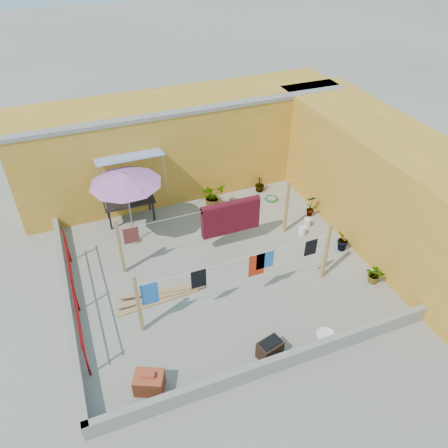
# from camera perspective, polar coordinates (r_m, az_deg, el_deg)

# --- Properties ---
(ground) EXTENTS (80.00, 80.00, 0.00)m
(ground) POSITION_cam_1_polar(r_m,az_deg,el_deg) (12.39, -0.72, -5.67)
(ground) COLOR #9E998E
(ground) RESTS_ON ground
(wall_back) EXTENTS (11.00, 3.27, 3.21)m
(wall_back) POSITION_cam_1_polar(r_m,az_deg,el_deg) (15.32, -5.41, 10.51)
(wall_back) COLOR orange
(wall_back) RESTS_ON ground
(wall_right) EXTENTS (2.40, 9.00, 3.20)m
(wall_right) POSITION_cam_1_polar(r_m,az_deg,el_deg) (13.77, 19.95, 5.02)
(wall_right) COLOR orange
(wall_right) RESTS_ON ground
(parapet_front) EXTENTS (8.30, 0.16, 0.44)m
(parapet_front) POSITION_cam_1_polar(r_m,az_deg,el_deg) (10.07, 6.96, -17.60)
(parapet_front) COLOR gray
(parapet_front) RESTS_ON ground
(parapet_left) EXTENTS (0.16, 7.30, 0.44)m
(parapet_left) POSITION_cam_1_polar(r_m,az_deg,el_deg) (11.84, -19.76, -9.48)
(parapet_left) COLOR gray
(parapet_left) RESTS_ON ground
(red_railing) EXTENTS (0.05, 4.20, 1.10)m
(red_railing) POSITION_cam_1_polar(r_m,az_deg,el_deg) (11.34, -19.04, -8.16)
(red_railing) COLOR maroon
(red_railing) RESTS_ON ground
(clothesline_rig) EXTENTS (5.09, 2.35, 1.80)m
(clothesline_rig) POSITION_cam_1_polar(r_m,az_deg,el_deg) (12.29, 0.66, 0.04)
(clothesline_rig) COLOR tan
(clothesline_rig) RESTS_ON ground
(patio_umbrella) EXTENTS (2.47, 2.47, 2.42)m
(patio_umbrella) POSITION_cam_1_polar(r_m,az_deg,el_deg) (12.34, -12.80, 5.72)
(patio_umbrella) COLOR gray
(patio_umbrella) RESTS_ON ground
(outdoor_table) EXTENTS (1.58, 0.81, 0.74)m
(outdoor_table) POSITION_cam_1_polar(r_m,az_deg,el_deg) (14.12, -12.30, 2.83)
(outdoor_table) COLOR black
(outdoor_table) RESTS_ON ground
(brick_stack) EXTENTS (0.74, 0.66, 0.54)m
(brick_stack) POSITION_cam_1_polar(r_m,az_deg,el_deg) (9.85, -9.74, -19.71)
(brick_stack) COLOR #AA4927
(brick_stack) RESTS_ON ground
(lumber_pile) EXTENTS (2.36, 0.64, 0.14)m
(lumber_pile) POSITION_cam_1_polar(r_m,az_deg,el_deg) (11.61, -8.32, -9.31)
(lumber_pile) COLOR tan
(lumber_pile) RESTS_ON ground
(brazier) EXTENTS (0.62, 0.48, 0.49)m
(brazier) POSITION_cam_1_polar(r_m,az_deg,el_deg) (10.25, 6.00, -15.95)
(brazier) COLOR black
(brazier) RESTS_ON ground
(white_basin) EXTENTS (0.47, 0.47, 0.08)m
(white_basin) POSITION_cam_1_polar(r_m,az_deg,el_deg) (10.97, 13.18, -13.94)
(white_basin) COLOR silver
(white_basin) RESTS_ON ground
(water_jug_a) EXTENTS (0.22, 0.22, 0.34)m
(water_jug_a) POSITION_cam_1_polar(r_m,az_deg,el_deg) (14.01, 10.79, 0.18)
(water_jug_a) COLOR silver
(water_jug_a) RESTS_ON ground
(water_jug_b) EXTENTS (0.21, 0.21, 0.34)m
(water_jug_b) POSITION_cam_1_polar(r_m,az_deg,el_deg) (13.64, 10.15, -0.87)
(water_jug_b) COLOR silver
(water_jug_b) RESTS_ON ground
(green_hose) EXTENTS (0.49, 0.49, 0.07)m
(green_hose) POSITION_cam_1_polar(r_m,az_deg,el_deg) (15.20, 6.22, 3.35)
(green_hose) COLOR #1A7625
(green_hose) RESTS_ON ground
(plant_back_a) EXTENTS (0.96, 0.90, 0.86)m
(plant_back_a) POSITION_cam_1_polar(r_m,az_deg,el_deg) (14.51, -1.48, 3.68)
(plant_back_a) COLOR #1E5217
(plant_back_a) RESTS_ON ground
(plant_back_b) EXTENTS (0.43, 0.43, 0.58)m
(plant_back_b) POSITION_cam_1_polar(r_m,az_deg,el_deg) (15.46, 4.69, 5.24)
(plant_back_b) COLOR #1E5217
(plant_back_b) RESTS_ON ground
(plant_right_a) EXTENTS (0.49, 0.39, 0.80)m
(plant_right_a) POSITION_cam_1_polar(r_m,az_deg,el_deg) (14.39, 11.33, 2.44)
(plant_right_a) COLOR #1E5217
(plant_right_a) RESTS_ON ground
(plant_right_b) EXTENTS (0.51, 0.52, 0.74)m
(plant_right_b) POSITION_cam_1_polar(r_m,az_deg,el_deg) (13.17, 15.27, -2.10)
(plant_right_b) COLOR #1E5217
(plant_right_b) RESTS_ON ground
(plant_right_c) EXTENTS (0.64, 0.65, 0.55)m
(plant_right_c) POSITION_cam_1_polar(r_m,az_deg,el_deg) (12.45, 19.15, -6.26)
(plant_right_c) COLOR #1E5217
(plant_right_c) RESTS_ON ground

